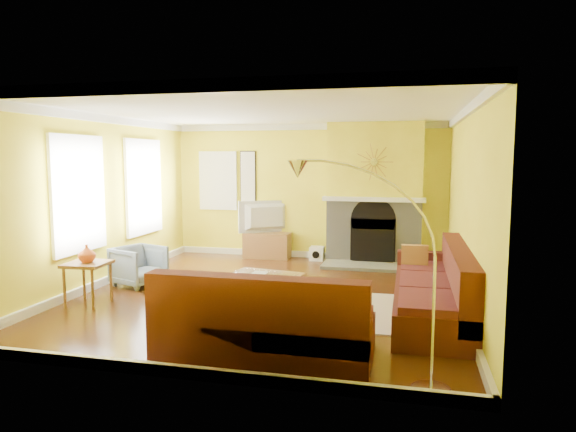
% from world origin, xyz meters
% --- Properties ---
extents(floor, '(5.50, 6.00, 0.02)m').
position_xyz_m(floor, '(0.00, 0.00, -0.01)').
color(floor, '#572E12').
rests_on(floor, ground).
extents(ceiling, '(5.50, 6.00, 0.02)m').
position_xyz_m(ceiling, '(0.00, 0.00, 2.71)').
color(ceiling, white).
rests_on(ceiling, ground).
extents(wall_back, '(5.50, 0.02, 2.70)m').
position_xyz_m(wall_back, '(0.00, 3.01, 1.35)').
color(wall_back, yellow).
rests_on(wall_back, ground).
extents(wall_front, '(5.50, 0.02, 2.70)m').
position_xyz_m(wall_front, '(0.00, -3.01, 1.35)').
color(wall_front, yellow).
rests_on(wall_front, ground).
extents(wall_left, '(0.02, 6.00, 2.70)m').
position_xyz_m(wall_left, '(-2.76, 0.00, 1.35)').
color(wall_left, yellow).
rests_on(wall_left, ground).
extents(wall_right, '(0.02, 6.00, 2.70)m').
position_xyz_m(wall_right, '(2.76, 0.00, 1.35)').
color(wall_right, yellow).
rests_on(wall_right, ground).
extents(baseboard, '(5.50, 6.00, 0.12)m').
position_xyz_m(baseboard, '(0.00, 0.00, 0.06)').
color(baseboard, white).
rests_on(baseboard, floor).
extents(crown_molding, '(5.50, 6.00, 0.12)m').
position_xyz_m(crown_molding, '(0.00, 0.00, 2.64)').
color(crown_molding, white).
rests_on(crown_molding, ceiling).
extents(window_left_near, '(0.06, 1.22, 1.72)m').
position_xyz_m(window_left_near, '(-2.72, 1.30, 1.50)').
color(window_left_near, white).
rests_on(window_left_near, wall_left).
extents(window_left_far, '(0.06, 1.22, 1.72)m').
position_xyz_m(window_left_far, '(-2.72, -0.60, 1.50)').
color(window_left_far, white).
rests_on(window_left_far, wall_left).
extents(window_back, '(0.82, 0.06, 1.22)m').
position_xyz_m(window_back, '(-1.90, 2.96, 1.55)').
color(window_back, white).
rests_on(window_back, wall_back).
extents(wall_art, '(0.34, 0.04, 1.14)m').
position_xyz_m(wall_art, '(-1.25, 2.97, 1.60)').
color(wall_art, white).
rests_on(wall_art, wall_back).
extents(fireplace, '(1.80, 0.40, 2.70)m').
position_xyz_m(fireplace, '(1.35, 2.80, 1.35)').
color(fireplace, gray).
rests_on(fireplace, floor).
extents(mantel, '(1.92, 0.22, 0.08)m').
position_xyz_m(mantel, '(1.35, 2.56, 1.25)').
color(mantel, white).
rests_on(mantel, fireplace).
extents(hearth, '(1.80, 0.70, 0.06)m').
position_xyz_m(hearth, '(1.35, 2.25, 0.03)').
color(hearth, gray).
rests_on(hearth, floor).
extents(sunburst, '(0.70, 0.04, 0.70)m').
position_xyz_m(sunburst, '(1.35, 2.57, 1.95)').
color(sunburst, olive).
rests_on(sunburst, fireplace).
extents(rug, '(2.40, 1.80, 0.02)m').
position_xyz_m(rug, '(0.88, -0.50, 0.01)').
color(rug, beige).
rests_on(rug, floor).
extents(sectional_sofa, '(3.27, 3.58, 0.90)m').
position_xyz_m(sectional_sofa, '(1.12, -0.91, 0.45)').
color(sectional_sofa, '#55211B').
rests_on(sectional_sofa, floor).
extents(coffee_table, '(1.13, 1.13, 0.39)m').
position_xyz_m(coffee_table, '(0.01, -0.47, 0.19)').
color(coffee_table, white).
rests_on(coffee_table, floor).
extents(media_console, '(0.93, 0.42, 0.51)m').
position_xyz_m(media_console, '(-0.78, 2.75, 0.26)').
color(media_console, brown).
rests_on(media_console, floor).
extents(tv, '(1.04, 0.71, 0.65)m').
position_xyz_m(tv, '(-0.78, 2.75, 0.84)').
color(tv, black).
rests_on(tv, media_console).
extents(subwoofer, '(0.27, 0.27, 0.27)m').
position_xyz_m(subwoofer, '(0.25, 2.72, 0.14)').
color(subwoofer, white).
rests_on(subwoofer, floor).
extents(armchair, '(0.89, 0.87, 0.63)m').
position_xyz_m(armchair, '(-2.17, 0.10, 0.32)').
color(armchair, gray).
rests_on(armchair, floor).
extents(side_table, '(0.57, 0.57, 0.59)m').
position_xyz_m(side_table, '(-2.30, -1.05, 0.30)').
color(side_table, brown).
rests_on(side_table, floor).
extents(vase, '(0.25, 0.25, 0.25)m').
position_xyz_m(vase, '(-2.30, -1.05, 0.72)').
color(vase, '#DC591F').
rests_on(vase, side_table).
extents(book, '(0.21, 0.28, 0.03)m').
position_xyz_m(book, '(-0.14, -0.37, 0.40)').
color(book, white).
rests_on(book, coffee_table).
extents(arc_lamp, '(1.28, 0.36, 2.00)m').
position_xyz_m(arc_lamp, '(1.68, -2.79, 1.00)').
color(arc_lamp, silver).
rests_on(arc_lamp, floor).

